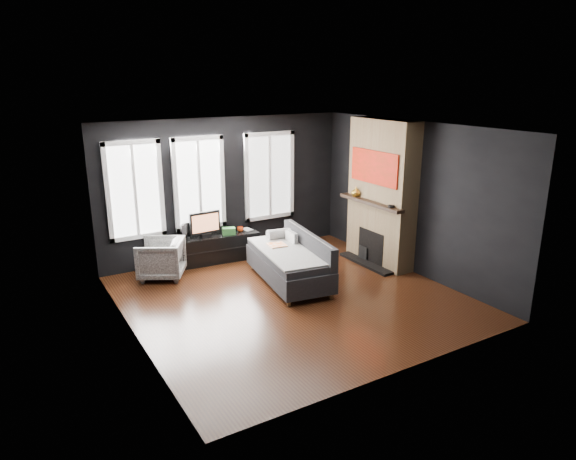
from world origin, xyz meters
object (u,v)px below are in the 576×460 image
sofa (289,259)px  armchair (161,257)px  mantel_vase (356,192)px  book (243,225)px  media_console (219,247)px  monitor (205,223)px  mug (240,229)px

sofa → armchair: sofa is taller
sofa → mantel_vase: bearing=22.8°
book → mantel_vase: bearing=-32.7°
media_console → monitor: 0.60m
monitor → book: bearing=-3.0°
monitor → mug: (0.71, -0.03, -0.21)m
armchair → mug: armchair is taller
media_console → armchair: bearing=-162.1°
armchair → mantel_vase: 3.80m
sofa → armchair: 2.26m
armchair → mantel_vase: size_ratio=4.12×
mug → mantel_vase: size_ratio=0.65×
media_console → mantel_vase: mantel_vase is taller
armchair → book: 1.78m
mug → mantel_vase: mantel_vase is taller
armchair → monitor: monitor is taller
sofa → mantel_vase: 2.02m
armchair → mug: 1.70m
book → mantel_vase: 2.27m
sofa → monitor: size_ratio=3.21×
mantel_vase → sofa: bearing=-165.6°
media_console → book: size_ratio=6.71×
armchair → book: size_ratio=3.36×
armchair → mantel_vase: mantel_vase is taller
mug → mantel_vase: bearing=-30.9°
mug → media_console: bearing=173.8°
monitor → mantel_vase: mantel_vase is taller
media_console → mug: size_ratio=12.57×
sofa → media_console: (-0.60, 1.64, -0.16)m
armchair → monitor: size_ratio=1.24×
armchair → mug: bearing=128.1°
sofa → mug: 1.61m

